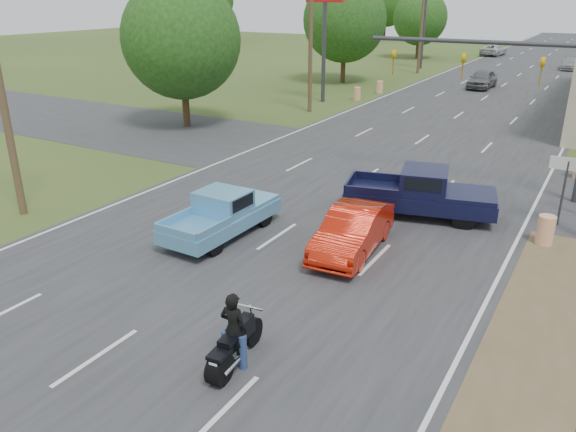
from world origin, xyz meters
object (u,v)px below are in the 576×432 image
Objects in this scene: rider at (234,333)px; distant_car_silver at (570,64)px; distant_car_white at (493,50)px; motorcycle at (233,348)px; blue_pickup at (224,213)px; distant_car_grey at (482,79)px; red_convertible at (353,231)px; navy_pickup at (424,192)px.

rider reaches higher than distant_car_silver.
rider is at bearing 101.71° from distant_car_white.
blue_pickup reaches higher than motorcycle.
distant_car_silver is (5.35, 18.36, -0.15)m from distant_car_grey.
rider reaches higher than blue_pickup.
red_convertible is 0.92× the size of blue_pickup.
red_convertible is at bearing 12.75° from blue_pickup.
distant_car_silver is (1.05, 61.90, -0.23)m from rider.
rider is (-0.01, 0.06, 0.37)m from motorcycle.
distant_car_white is at bearing -88.30° from rider.
rider is at bearing -82.73° from distant_car_grey.
motorcycle is at bearing 90.00° from rider.
navy_pickup reaches higher than distant_car_white.
navy_pickup reaches higher than motorcycle.
distant_car_grey reaches higher than red_convertible.
distant_car_silver is at bearing 166.11° from navy_pickup.
navy_pickup is 62.92m from distant_car_white.
motorcycle is at bearing -93.07° from red_convertible.
motorcycle is 0.49× the size of distant_car_grey.
distant_car_grey is 30.10m from distant_car_white.
rider is 0.39× the size of distant_car_silver.
motorcycle is 0.47× the size of blue_pickup.
rider reaches higher than distant_car_grey.
blue_pickup is at bearing -57.52° from rider.
motorcycle is at bearing -82.73° from distant_car_grey.
distant_car_white reaches higher than motorcycle.
blue_pickup is 1.03× the size of distant_car_grey.
motorcycle is 0.37m from rider.
distant_car_grey reaches higher than distant_car_white.
navy_pickup reaches higher than blue_pickup.
red_convertible is 2.52× the size of rider.
distant_car_grey is (-5.04, 32.43, -0.12)m from navy_pickup.
navy_pickup is 1.25× the size of distant_car_grey.
rider is 61.91m from distant_car_silver.
distant_car_silver is at bearing 137.13° from distant_car_white.
navy_pickup is at bearing -79.54° from distant_car_grey.
distant_car_grey is at bearing 104.15° from distant_car_white.
distant_car_white is at bearing 91.70° from motorcycle.
motorcycle is 43.81m from distant_car_grey.
distant_car_white is (-9.17, 66.38, 0.01)m from red_convertible.
red_convertible is 1.95× the size of motorcycle.
navy_pickup is (0.96, 4.28, 0.19)m from red_convertible.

